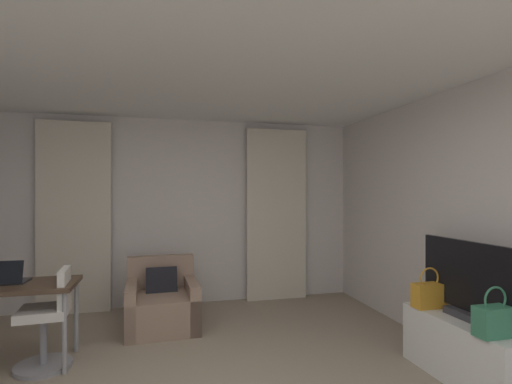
# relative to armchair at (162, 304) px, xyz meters

# --- Properties ---
(wall_window) EXTENTS (5.12, 0.06, 2.60)m
(wall_window) POSITION_rel_armchair_xyz_m (0.27, 0.94, 1.04)
(wall_window) COLOR silver
(wall_window) RESTS_ON ground
(ceiling) EXTENTS (5.12, 6.12, 0.06)m
(ceiling) POSITION_rel_armchair_xyz_m (0.27, -2.09, 2.37)
(ceiling) COLOR white
(ceiling) RESTS_ON wall_left
(curtain_left_panel) EXTENTS (0.90, 0.06, 2.50)m
(curtain_left_panel) POSITION_rel_armchair_xyz_m (-1.11, 0.81, 0.99)
(curtain_left_panel) COLOR beige
(curtain_left_panel) RESTS_ON ground
(curtain_right_panel) EXTENTS (0.90, 0.06, 2.50)m
(curtain_right_panel) POSITION_rel_armchair_xyz_m (1.64, 0.81, 0.99)
(curtain_right_panel) COLOR beige
(curtain_right_panel) RESTS_ON ground
(armchair) EXTENTS (0.83, 0.87, 0.78)m
(armchair) POSITION_rel_armchair_xyz_m (0.00, 0.00, 0.00)
(armchair) COLOR #997A66
(armchair) RESTS_ON ground
(desk_chair) EXTENTS (0.48, 0.48, 0.88)m
(desk_chair) POSITION_rel_armchair_xyz_m (-0.99, -0.81, 0.13)
(desk_chair) COLOR gray
(desk_chair) RESTS_ON ground
(laptop) EXTENTS (0.33, 0.26, 0.22)m
(laptop) POSITION_rel_armchair_xyz_m (-1.36, -0.70, 0.53)
(laptop) COLOR #2D2D33
(laptop) RESTS_ON desk
(tv_console) EXTENTS (0.51, 1.12, 0.52)m
(tv_console) POSITION_rel_armchair_xyz_m (2.49, -1.94, -0.01)
(tv_console) COLOR white
(tv_console) RESTS_ON ground
(tv_flatscreen) EXTENTS (0.20, 1.02, 0.65)m
(tv_flatscreen) POSITION_rel_armchair_xyz_m (2.49, -1.91, 0.56)
(tv_flatscreen) COLOR #333338
(tv_flatscreen) RESTS_ON tv_console
(handbag_primary) EXTENTS (0.30, 0.14, 0.37)m
(handbag_primary) POSITION_rel_armchair_xyz_m (2.38, -1.58, 0.37)
(handbag_primary) COLOR orange
(handbag_primary) RESTS_ON tv_console
(handbag_secondary) EXTENTS (0.30, 0.14, 0.37)m
(handbag_secondary) POSITION_rel_armchair_xyz_m (2.36, -2.30, 0.37)
(handbag_secondary) COLOR #387F5B
(handbag_secondary) RESTS_ON tv_console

